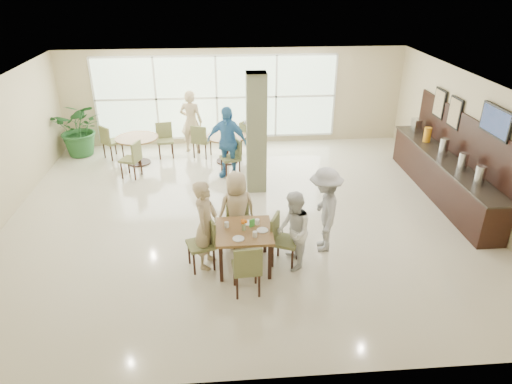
{
  "coord_description": "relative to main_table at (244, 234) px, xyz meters",
  "views": [
    {
      "loc": [
        -0.41,
        -8.75,
        4.87
      ],
      "look_at": [
        0.2,
        -1.2,
        1.1
      ],
      "focal_mm": 32.0,
      "sensor_mm": 36.0,
      "label": 1
    }
  ],
  "objects": [
    {
      "name": "ground",
      "position": [
        0.07,
        1.96,
        -0.66
      ],
      "size": [
        10.0,
        10.0,
        0.0
      ],
      "primitive_type": "plane",
      "color": "beige",
      "rests_on": "ground"
    },
    {
      "name": "room_shell",
      "position": [
        0.07,
        1.96,
        1.04
      ],
      "size": [
        10.0,
        10.0,
        10.0
      ],
      "color": "white",
      "rests_on": "ground"
    },
    {
      "name": "window_bank",
      "position": [
        -0.43,
        6.42,
        0.74
      ],
      "size": [
        7.0,
        0.04,
        7.0
      ],
      "color": "silver",
      "rests_on": "ground"
    },
    {
      "name": "column",
      "position": [
        0.47,
        3.16,
        0.74
      ],
      "size": [
        0.45,
        0.45,
        2.8
      ],
      "primitive_type": "cube",
      "color": "#6C714E",
      "rests_on": "ground"
    },
    {
      "name": "main_table",
      "position": [
        0.0,
        0.0,
        0.0
      ],
      "size": [
        0.98,
        0.98,
        0.75
      ],
      "color": "brown",
      "rests_on": "ground"
    },
    {
      "name": "round_table_left",
      "position": [
        -2.6,
        5.01,
        -0.08
      ],
      "size": [
        1.14,
        1.14,
        0.75
      ],
      "color": "brown",
      "rests_on": "ground"
    },
    {
      "name": "round_table_right",
      "position": [
        -0.19,
        4.94,
        -0.09
      ],
      "size": [
        1.08,
        1.08,
        0.75
      ],
      "color": "brown",
      "rests_on": "ground"
    },
    {
      "name": "chairs_main_table",
      "position": [
        -0.01,
        0.03,
        -0.19
      ],
      "size": [
        2.08,
        2.01,
        0.95
      ],
      "color": "olive",
      "rests_on": "ground"
    },
    {
      "name": "chairs_table_left",
      "position": [
        -2.64,
        5.0,
        -0.19
      ],
      "size": [
        2.04,
        1.96,
        0.95
      ],
      "color": "olive",
      "rests_on": "ground"
    },
    {
      "name": "chairs_table_right",
      "position": [
        -0.17,
        4.94,
        -0.19
      ],
      "size": [
        1.97,
        2.05,
        0.95
      ],
      "color": "olive",
      "rests_on": "ground"
    },
    {
      "name": "tabletop_clutter",
      "position": [
        0.05,
        0.0,
        0.15
      ],
      "size": [
        0.75,
        0.72,
        0.21
      ],
      "color": "white",
      "rests_on": "main_table"
    },
    {
      "name": "buffet_counter",
      "position": [
        4.77,
        2.47,
        -0.11
      ],
      "size": [
        0.64,
        4.7,
        1.95
      ],
      "color": "black",
      "rests_on": "ground"
    },
    {
      "name": "wall_tv",
      "position": [
        5.01,
        1.36,
        1.49
      ],
      "size": [
        0.06,
        1.0,
        0.58
      ],
      "color": "black",
      "rests_on": "ground"
    },
    {
      "name": "framed_art_a",
      "position": [
        5.02,
        2.96,
        1.19
      ],
      "size": [
        0.05,
        0.55,
        0.7
      ],
      "color": "black",
      "rests_on": "ground"
    },
    {
      "name": "framed_art_b",
      "position": [
        5.02,
        3.76,
        1.19
      ],
      "size": [
        0.05,
        0.55,
        0.7
      ],
      "color": "black",
      "rests_on": "ground"
    },
    {
      "name": "potted_plant",
      "position": [
        -4.27,
        5.78,
        0.12
      ],
      "size": [
        1.46,
        1.46,
        1.55
      ],
      "primitive_type": "imported",
      "rotation": [
        0.0,
        0.0,
        -0.05
      ],
      "color": "#245A29",
      "rests_on": "ground"
    },
    {
      "name": "teen_left",
      "position": [
        -0.65,
        0.11,
        0.17
      ],
      "size": [
        0.56,
        0.7,
        1.65
      ],
      "primitive_type": "imported",
      "rotation": [
        0.0,
        0.0,
        1.25
      ],
      "color": "tan",
      "rests_on": "ground"
    },
    {
      "name": "teen_far",
      "position": [
        -0.09,
        0.72,
        0.1
      ],
      "size": [
        0.84,
        0.63,
        1.52
      ],
      "primitive_type": "imported",
      "rotation": [
        0.0,
        0.0,
        3.48
      ],
      "color": "tan",
      "rests_on": "ground"
    },
    {
      "name": "teen_right",
      "position": [
        0.86,
        -0.07,
        0.07
      ],
      "size": [
        0.56,
        0.71,
        1.46
      ],
      "primitive_type": "imported",
      "rotation": [
        0.0,
        0.0,
        -1.58
      ],
      "color": "white",
      "rests_on": "ground"
    },
    {
      "name": "teen_standing",
      "position": [
        1.52,
        0.46,
        0.17
      ],
      "size": [
        0.73,
        1.13,
        1.66
      ],
      "primitive_type": "imported",
      "rotation": [
        0.0,
        0.0,
        -1.68
      ],
      "color": "#9F9FA2",
      "rests_on": "ground"
    },
    {
      "name": "adult_a",
      "position": [
        -0.19,
        3.98,
        0.25
      ],
      "size": [
        1.23,
        0.99,
        1.83
      ],
      "primitive_type": "imported",
      "rotation": [
        0.0,
        0.0,
        -0.42
      ],
      "color": "#4085C2",
      "rests_on": "ground"
    },
    {
      "name": "adult_b",
      "position": [
        0.66,
        4.93,
        0.19
      ],
      "size": [
        1.01,
        1.69,
        1.7
      ],
      "primitive_type": "imported",
      "rotation": [
        0.0,
        0.0,
        -1.35
      ],
      "color": "white",
      "rests_on": "ground"
    },
    {
      "name": "adult_standing",
      "position": [
        -1.17,
        5.76,
        0.24
      ],
      "size": [
        0.75,
        0.6,
        1.81
      ],
      "primitive_type": "imported",
      "rotation": [
        0.0,
        0.0,
        2.85
      ],
      "color": "tan",
      "rests_on": "ground"
    }
  ]
}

